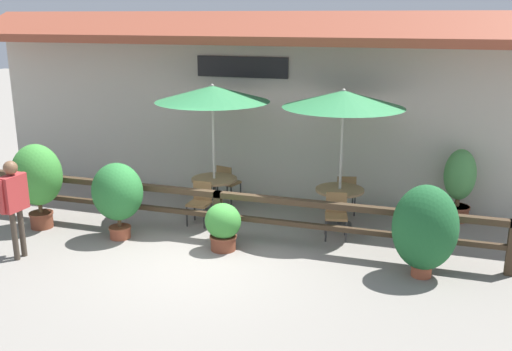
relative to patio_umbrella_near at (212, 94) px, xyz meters
name	(u,v)px	position (x,y,z in m)	size (l,w,h in m)	color
ground_plane	(197,260)	(0.65, -2.48, -2.57)	(60.00, 60.00, 0.00)	gray
building_facade	(265,104)	(0.65, 1.62, -0.41)	(14.28, 1.49, 4.23)	#BCB7A8
patio_railing	(218,204)	(0.65, -1.43, -1.88)	(10.40, 0.14, 0.95)	#3D2D1E
patio_umbrella_near	(212,94)	(0.00, 0.00, 0.00)	(2.38, 2.38, 2.77)	#B7B2A8
dining_table_near	(214,185)	(0.00, 0.00, -1.96)	(0.98, 0.98, 0.76)	olive
chair_near_streetside	(200,201)	(-0.02, -0.74, -2.08)	(0.43, 0.43, 0.87)	olive
chair_near_wallside	(227,181)	(0.02, 0.74, -2.08)	(0.51, 0.51, 0.87)	olive
patio_umbrella_middle	(344,99)	(2.70, 0.05, 0.00)	(2.38, 2.38, 2.77)	#B7B2A8
dining_table_middle	(340,196)	(2.70, 0.05, -1.96)	(0.98, 0.98, 0.76)	olive
chair_middle_streetside	(336,213)	(2.76, -0.65, -2.08)	(0.50, 0.50, 0.87)	olive
chair_middle_wallside	(346,192)	(2.72, 0.75, -2.08)	(0.51, 0.51, 0.87)	olive
potted_plant_entrance_palm	(37,178)	(-2.98, -1.94, -1.53)	(1.01, 0.91, 1.72)	brown
potted_plant_tall_tropical	(425,229)	(4.41, -1.92, -1.74)	(1.05, 0.94, 1.55)	#9E4C33
potted_plant_small_flowering	(223,225)	(0.92, -1.88, -2.10)	(0.66, 0.60, 0.88)	brown
potted_plant_broad_leaf	(117,193)	(-1.18, -1.95, -1.68)	(0.98, 0.88, 1.48)	#9E4C33
potted_plant_corner_fern	(459,182)	(4.99, 1.07, -1.74)	(0.64, 0.58, 1.52)	brown
pedestrian	(14,197)	(-2.36, -3.32, -1.44)	(0.24, 0.62, 1.76)	#42382D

